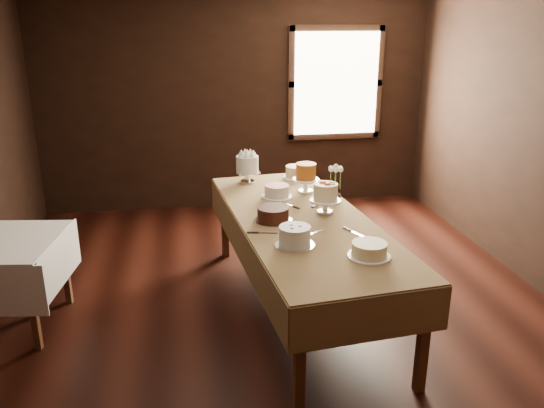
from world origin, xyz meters
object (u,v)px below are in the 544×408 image
Objects in this scene: cake_flowers at (325,200)px; flower_vase at (335,195)px; cake_server_b at (357,234)px; cake_server_e at (268,233)px; cake_server_d at (324,203)px; side_table at (0,251)px; cake_lattice at (277,192)px; cake_speckled at (296,172)px; cake_swirl at (295,237)px; display_table at (303,226)px; cake_cream at (369,250)px; cake_chocolate at (273,215)px; cake_server_c at (287,204)px; cake_meringue at (247,170)px; cake_caramel at (306,179)px; cake_server_a at (316,232)px.

cake_flowers is 0.34m from flower_vase.
cake_server_e is at bearing -124.74° from cake_server_b.
cake_server_b is 1.00× the size of cake_server_d.
cake_lattice is at bearing 11.02° from side_table.
cake_swirl is (-0.37, -1.74, 0.01)m from cake_speckled.
cake_server_e is at bearing -109.48° from cake_speckled.
cake_server_d is at bearing 50.99° from display_table.
cake_cream reaches higher than side_table.
flower_vase is (0.11, 0.06, 0.06)m from cake_server_d.
cake_server_c is (0.19, 0.40, -0.05)m from cake_chocolate.
side_table is 2.15m from cake_server_e.
cake_flowers is 0.89× the size of cake_cream.
display_table is 9.53× the size of cake_swirl.
cake_speckled reaches higher than cake_lattice.
cake_swirl is at bearing -108.39° from display_table.
cake_chocolate is 2.58× the size of flower_vase.
cake_chocolate is at bearing -102.69° from cake_lattice.
cake_server_e is at bearing -136.59° from flower_vase.
cake_chocolate reaches higher than display_table.
cake_cream is at bearing -70.74° from display_table.
flower_vase reaches higher than cake_server_e.
cake_flowers reaches higher than cake_server_b.
cake_server_e is 1.99× the size of flower_vase.
cake_server_e is at bearing -90.39° from cake_meringue.
display_table is at bearing -154.04° from cake_flowers.
cake_lattice is 1.19× the size of cake_server_d.
cake_caramel is 1.12m from cake_server_e.
cake_lattice is at bearing 101.16° from display_table.
flower_vase is at bearing -116.36° from cake_server_c.
cake_flowers reaches higher than display_table.
cake_chocolate reaches higher than cake_cream.
cake_cream is at bearing -122.61° from cake_server_d.
cake_lattice is (-0.30, -0.61, -0.01)m from cake_speckled.
cake_lattice is (-0.12, 0.59, 0.11)m from display_table.
cake_cream is at bearing -30.59° from cake_swirl.
cake_caramel is at bearing 93.37° from cake_flowers.
cake_chocolate is at bearing 125.17° from cake_server_c.
cake_caramel reaches higher than cake_server_a.
cake_lattice and cake_cream have the same top height.
cake_chocolate reaches higher than cake_server_e.
cake_swirl is (2.25, -0.68, 0.25)m from side_table.
cake_chocolate is at bearing -86.46° from cake_meringue.
flower_vase reaches higher than cake_cream.
cake_swirl is at bearing -106.26° from cake_caramel.
cake_speckled reaches higher than cake_chocolate.
cake_meringue is at bearing 94.91° from cake_swirl.
cake_flowers is at bearing -119.90° from flower_vase.
cake_lattice is 0.63m from cake_chocolate.
cake_meringue reaches higher than cake_lattice.
cake_caramel is 0.60m from cake_flowers.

